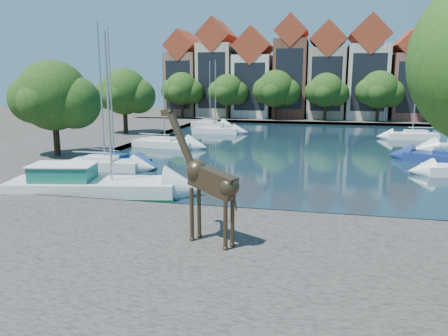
# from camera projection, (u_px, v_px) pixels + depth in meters

# --- Properties ---
(ground) EXTENTS (160.00, 160.00, 0.00)m
(ground) POSITION_uv_depth(u_px,v_px,m) (288.00, 220.00, 22.44)
(ground) COLOR #38332B
(ground) RESTS_ON ground
(water_basin) EXTENTS (38.00, 50.00, 0.08)m
(water_basin) POSITION_uv_depth(u_px,v_px,m) (306.00, 148.00, 45.38)
(water_basin) COLOR black
(water_basin) RESTS_ON ground
(near_quay) EXTENTS (50.00, 14.00, 0.50)m
(near_quay) POSITION_uv_depth(u_px,v_px,m) (273.00, 273.00, 15.70)
(near_quay) COLOR #554F49
(near_quay) RESTS_ON ground
(far_quay) EXTENTS (60.00, 16.00, 0.50)m
(far_quay) POSITION_uv_depth(u_px,v_px,m) (313.00, 119.00, 75.93)
(far_quay) COLOR #554F49
(far_quay) RESTS_ON ground
(left_quay) EXTENTS (14.00, 52.00, 0.50)m
(left_quay) POSITION_uv_depth(u_px,v_px,m) (87.00, 139.00, 50.66)
(left_quay) COLOR #554F49
(left_quay) RESTS_ON ground
(townhouse_west_end) EXTENTS (5.44, 9.18, 14.93)m
(townhouse_west_end) POSITION_uv_depth(u_px,v_px,m) (186.00, 77.00, 79.38)
(townhouse_west_end) COLOR #815F46
(townhouse_west_end) RESTS_ON far_quay
(townhouse_west_mid) EXTENTS (5.94, 9.18, 16.79)m
(townhouse_west_mid) POSITION_uv_depth(u_px,v_px,m) (218.00, 72.00, 77.93)
(townhouse_west_mid) COLOR beige
(townhouse_west_mid) RESTS_ON far_quay
(townhouse_west_inner) EXTENTS (6.43, 9.18, 15.15)m
(townhouse_west_inner) POSITION_uv_depth(u_px,v_px,m) (254.00, 77.00, 76.72)
(townhouse_west_inner) COLOR silver
(townhouse_west_inner) RESTS_ON far_quay
(townhouse_center) EXTENTS (5.44, 9.18, 16.93)m
(townhouse_center) POSITION_uv_depth(u_px,v_px,m) (291.00, 71.00, 75.13)
(townhouse_center) COLOR brown
(townhouse_center) RESTS_ON far_quay
(townhouse_east_inner) EXTENTS (5.94, 9.18, 15.79)m
(townhouse_east_inner) POSITION_uv_depth(u_px,v_px,m) (327.00, 75.00, 73.98)
(townhouse_east_inner) COLOR tan
(townhouse_east_inner) RESTS_ON far_quay
(townhouse_east_mid) EXTENTS (6.43, 9.18, 16.65)m
(townhouse_east_mid) POSITION_uv_depth(u_px,v_px,m) (367.00, 72.00, 72.52)
(townhouse_east_mid) COLOR beige
(townhouse_east_mid) RESTS_ON far_quay
(townhouse_east_end) EXTENTS (5.44, 9.18, 14.43)m
(townhouse_east_end) POSITION_uv_depth(u_px,v_px,m) (408.00, 78.00, 71.34)
(townhouse_east_end) COLOR brown
(townhouse_east_end) RESTS_ON far_quay
(far_tree_far_west) EXTENTS (7.28, 5.60, 7.68)m
(far_tree_far_west) POSITION_uv_depth(u_px,v_px,m) (182.00, 90.00, 74.33)
(far_tree_far_west) COLOR #332114
(far_tree_far_west) RESTS_ON far_quay
(far_tree_west) EXTENTS (6.76, 5.20, 7.36)m
(far_tree_west) POSITION_uv_depth(u_px,v_px,m) (228.00, 91.00, 72.65)
(far_tree_west) COLOR #332114
(far_tree_west) RESTS_ON far_quay
(far_tree_mid_west) EXTENTS (7.80, 6.00, 8.00)m
(far_tree_mid_west) POSITION_uv_depth(u_px,v_px,m) (276.00, 90.00, 70.90)
(far_tree_mid_west) COLOR #332114
(far_tree_mid_west) RESTS_ON far_quay
(far_tree_mid_east) EXTENTS (7.02, 5.40, 7.52)m
(far_tree_mid_east) POSITION_uv_depth(u_px,v_px,m) (327.00, 91.00, 69.24)
(far_tree_mid_east) COLOR #332114
(far_tree_mid_east) RESTS_ON far_quay
(far_tree_east) EXTENTS (7.54, 5.80, 7.84)m
(far_tree_east) POSITION_uv_depth(u_px,v_px,m) (380.00, 91.00, 67.51)
(far_tree_east) COLOR #332114
(far_tree_east) RESTS_ON far_quay
(far_tree_far_east) EXTENTS (6.76, 5.20, 7.36)m
(far_tree_far_east) POSITION_uv_depth(u_px,v_px,m) (435.00, 92.00, 65.84)
(far_tree_far_east) COLOR #332114
(far_tree_far_east) RESTS_ON far_quay
(side_tree_left_near) EXTENTS (7.80, 6.00, 8.20)m
(side_tree_left_near) POSITION_uv_depth(u_px,v_px,m) (54.00, 98.00, 37.25)
(side_tree_left_near) COLOR #332114
(side_tree_left_near) RESTS_ON left_quay
(side_tree_left_far) EXTENTS (7.28, 5.60, 7.88)m
(side_tree_left_far) POSITION_uv_depth(u_px,v_px,m) (125.00, 93.00, 52.78)
(side_tree_left_far) COLOR #332114
(side_tree_left_far) RESTS_ON left_quay
(giraffe_statue) EXTENTS (3.61, 1.87, 5.41)m
(giraffe_statue) POSITION_uv_depth(u_px,v_px,m) (207.00, 179.00, 17.51)
(giraffe_statue) COLOR #3C2F1E
(giraffe_statue) RESTS_ON near_quay
(motorsailer) EXTENTS (10.57, 4.89, 9.73)m
(motorsailer) POSITION_uv_depth(u_px,v_px,m) (87.00, 183.00, 26.77)
(motorsailer) COLOR white
(motorsailer) RESTS_ON water_basin
(sailboat_left_a) EXTENTS (5.82, 2.24, 11.15)m
(sailboat_left_a) POSITION_uv_depth(u_px,v_px,m) (105.00, 162.00, 34.26)
(sailboat_left_a) COLOR white
(sailboat_left_a) RESTS_ON water_basin
(sailboat_left_b) EXTENTS (6.39, 3.52, 10.95)m
(sailboat_left_b) POSITION_uv_depth(u_px,v_px,m) (114.00, 159.00, 35.80)
(sailboat_left_b) COLOR navy
(sailboat_left_b) RESTS_ON water_basin
(sailboat_left_c) EXTENTS (6.98, 3.41, 9.16)m
(sailboat_left_c) POSITION_uv_depth(u_px,v_px,m) (165.00, 142.00, 45.62)
(sailboat_left_c) COLOR white
(sailboat_left_c) RESTS_ON water_basin
(sailboat_left_d) EXTENTS (5.94, 2.11, 9.33)m
(sailboat_left_d) POSITION_uv_depth(u_px,v_px,m) (216.00, 129.00, 57.10)
(sailboat_left_d) COLOR white
(sailboat_left_d) RESTS_ON water_basin
(sailboat_left_e) EXTENTS (6.17, 4.04, 9.55)m
(sailboat_left_e) POSITION_uv_depth(u_px,v_px,m) (210.00, 123.00, 65.27)
(sailboat_left_e) COLOR silver
(sailboat_left_e) RESTS_ON water_basin
(sailboat_right_b) EXTENTS (7.09, 4.80, 11.90)m
(sailboat_right_b) POSITION_uv_depth(u_px,v_px,m) (447.00, 156.00, 36.87)
(sailboat_right_b) COLOR navy
(sailboat_right_b) RESTS_ON water_basin
(sailboat_right_d) EXTENTS (5.72, 2.29, 10.12)m
(sailboat_right_d) POSITION_uv_depth(u_px,v_px,m) (412.00, 134.00, 51.27)
(sailboat_right_d) COLOR white
(sailboat_right_d) RESTS_ON water_basin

